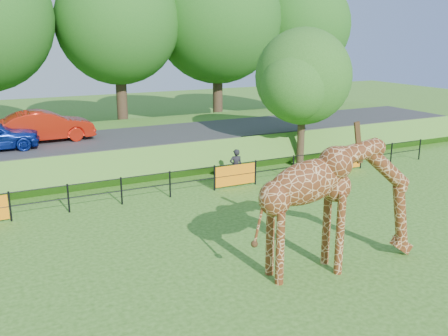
# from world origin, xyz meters

# --- Properties ---
(ground) EXTENTS (90.00, 90.00, 0.00)m
(ground) POSITION_xyz_m (0.00, 0.00, 0.00)
(ground) COLOR #316018
(ground) RESTS_ON ground
(giraffe) EXTENTS (5.24, 1.48, 3.69)m
(giraffe) POSITION_xyz_m (1.95, -0.06, 1.85)
(giraffe) COLOR #5D2C13
(giraffe) RESTS_ON ground
(perimeter_fence) EXTENTS (28.07, 0.10, 1.10)m
(perimeter_fence) POSITION_xyz_m (0.00, 8.00, 0.55)
(perimeter_fence) COLOR black
(perimeter_fence) RESTS_ON ground
(embankment) EXTENTS (40.00, 9.00, 1.30)m
(embankment) POSITION_xyz_m (0.00, 15.50, 0.65)
(embankment) COLOR #316018
(embankment) RESTS_ON ground
(road) EXTENTS (40.00, 5.00, 0.12)m
(road) POSITION_xyz_m (0.00, 14.00, 1.36)
(road) COLOR #313134
(road) RESTS_ON embankment
(car_red) EXTENTS (4.58, 1.72, 1.49)m
(car_red) POSITION_xyz_m (-3.81, 14.66, 2.17)
(car_red) COLOR red
(car_red) RESTS_ON road
(visitor) EXTENTS (0.64, 0.50, 1.56)m
(visitor) POSITION_xyz_m (3.29, 8.51, 0.78)
(visitor) COLOR black
(visitor) RESTS_ON ground
(tree_east) EXTENTS (5.40, 4.71, 6.76)m
(tree_east) POSITION_xyz_m (7.60, 9.63, 4.28)
(tree_east) COLOR #322316
(tree_east) RESTS_ON ground
(bg_tree_line) EXTENTS (37.30, 8.80, 11.82)m
(bg_tree_line) POSITION_xyz_m (1.89, 22.00, 7.19)
(bg_tree_line) COLOR #322316
(bg_tree_line) RESTS_ON ground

